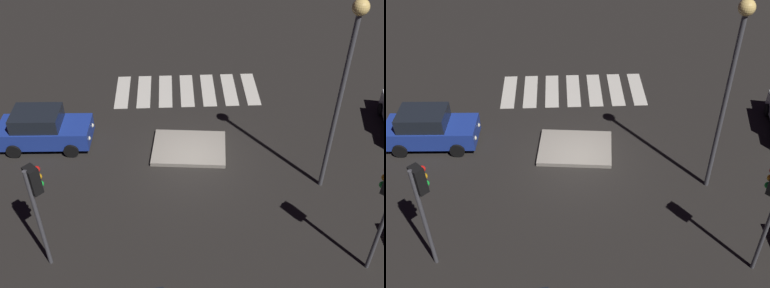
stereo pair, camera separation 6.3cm
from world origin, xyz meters
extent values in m
plane|color=black|center=(0.00, 0.00, 0.00)|extent=(80.00, 80.00, 0.00)
cube|color=gray|center=(0.09, -0.85, 0.09)|extent=(3.49, 2.75, 0.18)
cylinder|color=black|center=(-9.61, -3.20, 0.31)|extent=(0.34, 0.64, 0.61)
cube|color=#1E389E|center=(6.58, -1.54, 0.71)|extent=(4.15, 1.88, 0.84)
cube|color=black|center=(6.83, -1.55, 1.47)|extent=(2.15, 1.66, 0.68)
cylinder|color=black|center=(5.28, -2.37, 0.33)|extent=(0.67, 0.26, 0.66)
cylinder|color=black|center=(5.33, -0.64, 0.33)|extent=(0.67, 0.26, 0.66)
cylinder|color=black|center=(7.82, -2.44, 0.33)|extent=(0.67, 0.26, 0.66)
cylinder|color=black|center=(7.87, -0.72, 0.33)|extent=(0.67, 0.26, 0.66)
sphere|color=#F2EABF|center=(4.55, -1.97, 0.71)|extent=(0.22, 0.22, 0.22)
sphere|color=#F2EABF|center=(4.58, -1.00, 0.71)|extent=(0.22, 0.22, 0.22)
cylinder|color=#47474C|center=(5.20, 5.18, 2.14)|extent=(0.14, 0.14, 4.28)
cube|color=black|center=(5.08, 5.05, 3.80)|extent=(0.54, 0.54, 0.96)
sphere|color=red|center=(4.94, 4.91, 4.10)|extent=(0.22, 0.22, 0.22)
sphere|color=orange|center=(4.94, 4.91, 3.80)|extent=(0.22, 0.22, 0.22)
sphere|color=green|center=(4.94, 4.91, 3.50)|extent=(0.22, 0.22, 0.22)
cylinder|color=#47474C|center=(-5.81, 5.89, 2.22)|extent=(0.14, 0.14, 4.45)
sphere|color=green|center=(-5.54, 5.62, 3.67)|extent=(0.22, 0.22, 0.22)
cylinder|color=#47474C|center=(-5.28, 1.68, 3.75)|extent=(0.18, 0.18, 7.50)
sphere|color=#F9D172|center=(-5.28, 1.68, 7.68)|extent=(0.56, 0.56, 0.56)
cube|color=silver|center=(-3.45, -5.91, 0.01)|extent=(0.70, 3.20, 0.02)
cube|color=silver|center=(-2.30, -5.91, 0.01)|extent=(0.70, 3.20, 0.02)
cube|color=silver|center=(-1.15, -5.91, 0.01)|extent=(0.70, 3.20, 0.02)
cube|color=silver|center=(0.00, -5.91, 0.01)|extent=(0.70, 3.20, 0.02)
cube|color=silver|center=(1.15, -5.91, 0.01)|extent=(0.70, 3.20, 0.02)
cube|color=silver|center=(2.30, -5.91, 0.01)|extent=(0.70, 3.20, 0.02)
cube|color=silver|center=(3.45, -5.91, 0.01)|extent=(0.70, 3.20, 0.02)
camera|label=1|loc=(0.74, 15.76, 13.54)|focal=44.06mm
camera|label=2|loc=(0.68, 15.77, 13.54)|focal=44.06mm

